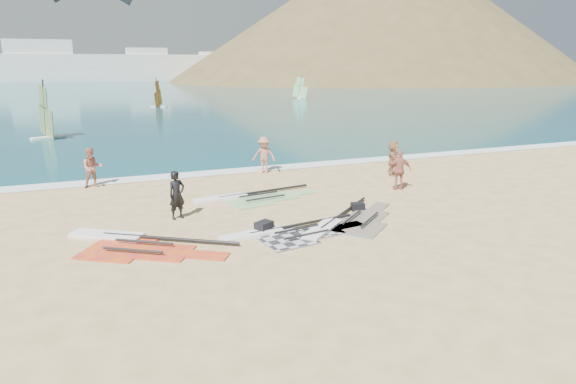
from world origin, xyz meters
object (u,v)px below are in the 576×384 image
object	(u,v)px
gear_bag_near	(264,227)
beachgoer_mid	(264,155)
beachgoer_left	(92,168)
rig_green	(248,198)
beachgoer_right	(393,158)
gear_bag_far	(358,207)
person_wetsuit	(177,195)
rig_red	(132,243)
rig_orange	(346,223)
rig_grey	(285,234)
beachgoer_back	(399,170)

from	to	relation	value
gear_bag_near	beachgoer_mid	size ratio (longest dim) A/B	0.30
beachgoer_left	rig_green	bearing A→B (deg)	-43.65
beachgoer_mid	beachgoer_right	xyz separation A→B (m)	(5.89, -2.89, -0.05)
gear_bag_near	beachgoer_left	size ratio (longest dim) A/B	0.31
gear_bag_near	gear_bag_far	xyz separation A→B (m)	(4.17, 1.02, -0.03)
gear_bag_far	person_wetsuit	size ratio (longest dim) A/B	0.28
rig_green	beachgoer_left	distance (m)	7.56
beachgoer_right	rig_green	bearing A→B (deg)	130.23
gear_bag_near	beachgoer_mid	distance (m)	9.10
gear_bag_far	beachgoer_mid	bearing A→B (deg)	99.53
rig_red	person_wetsuit	bearing A→B (deg)	82.54
rig_orange	beachgoer_right	world-z (taller)	beachgoer_right
beachgoer_mid	beachgoer_right	bearing A→B (deg)	6.23
rig_orange	beachgoer_mid	xyz separation A→B (m)	(-0.07, 8.86, 0.89)
rig_grey	person_wetsuit	xyz separation A→B (m)	(-3.02, 3.06, 0.85)
rig_orange	beachgoer_back	xyz separation A→B (m)	(4.47, 3.40, 0.85)
beachgoer_left	beachgoer_back	world-z (taller)	beachgoer_left
rig_orange	beachgoer_mid	world-z (taller)	beachgoer_mid
rig_grey	gear_bag_far	bearing A→B (deg)	14.29
gear_bag_near	beachgoer_back	bearing A→B (deg)	22.79
rig_grey	beachgoer_mid	xyz separation A→B (m)	(2.35, 9.13, 0.90)
rig_green	rig_orange	size ratio (longest dim) A/B	1.09
rig_red	beachgoer_left	xyz separation A→B (m)	(-1.10, 8.19, 0.87)
gear_bag_near	beachgoer_mid	xyz separation A→B (m)	(2.90, 8.59, 0.76)
rig_green	gear_bag_near	size ratio (longest dim) A/B	9.40
rig_grey	beachgoer_left	xyz separation A→B (m)	(-5.90, 9.13, 0.87)
beachgoer_left	gear_bag_near	bearing A→B (deg)	-65.33
rig_orange	beachgoer_mid	distance (m)	8.91
gear_bag_far	beachgoer_mid	size ratio (longest dim) A/B	0.26
rig_orange	beachgoer_right	xyz separation A→B (m)	(5.82, 5.97, 0.84)
rig_red	beachgoer_back	bearing A→B (deg)	45.54
rig_orange	gear_bag_far	xyz separation A→B (m)	(1.20, 1.29, 0.10)
rig_grey	gear_bag_near	distance (m)	0.78
gear_bag_near	gear_bag_far	world-z (taller)	gear_bag_near
rig_red	gear_bag_far	distance (m)	8.45
rig_grey	person_wetsuit	world-z (taller)	person_wetsuit
beachgoer_left	beachgoer_right	world-z (taller)	beachgoer_left
gear_bag_near	beachgoer_right	world-z (taller)	beachgoer_right
gear_bag_far	beachgoer_left	distance (m)	12.19
rig_green	gear_bag_far	bearing A→B (deg)	-50.66
rig_orange	rig_red	distance (m)	7.25
beachgoer_left	rig_grey	bearing A→B (deg)	-64.35
rig_grey	beachgoer_left	world-z (taller)	beachgoer_left
rig_orange	gear_bag_far	bearing A→B (deg)	6.42
person_wetsuit	beachgoer_right	bearing A→B (deg)	-7.39
rig_green	rig_red	world-z (taller)	rig_red
rig_red	beachgoer_back	distance (m)	12.04
beachgoer_left	beachgoer_right	bearing A→B (deg)	-18.78
rig_grey	beachgoer_back	xyz separation A→B (m)	(6.89, 3.66, 0.86)
gear_bag_far	person_wetsuit	distance (m)	6.85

